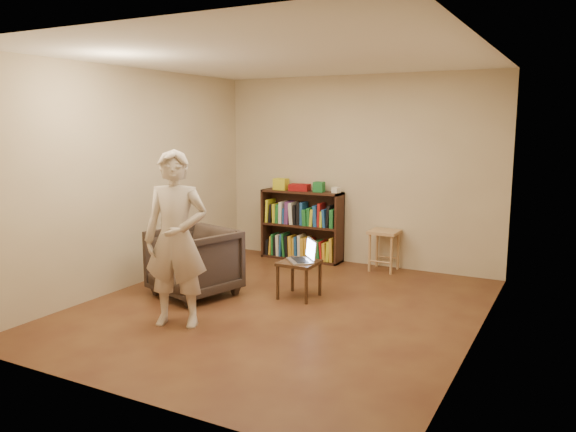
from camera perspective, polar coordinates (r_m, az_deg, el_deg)
The scene contains 15 objects.
floor at distance 6.07m, azimuth -0.88°, elevation -9.35°, with size 4.50×4.50×0.00m, color #452016.
ceiling at distance 5.79m, azimuth -0.95°, elevation 15.83°, with size 4.50×4.50×0.00m, color white.
wall_back at distance 7.82m, azimuth 7.09°, elevation 4.55°, with size 4.00×4.00×0.00m, color beige.
wall_left at distance 6.97m, azimuth -15.50°, elevation 3.69°, with size 4.50×4.50×0.00m, color beige.
wall_right at distance 5.14m, azimuth 19.03°, elevation 1.59°, with size 4.50×4.50×0.00m, color beige.
bookshelf at distance 8.11m, azimuth 1.45°, elevation -1.36°, with size 1.20×0.30×1.00m.
box_yellow at distance 8.15m, azimuth -0.72°, elevation 3.27°, with size 0.20×0.14×0.16m, color yellow.
red_cloth at distance 8.04m, azimuth 1.18°, elevation 2.93°, with size 0.28×0.20×0.09m, color maroon.
box_green at distance 7.89m, azimuth 3.17°, elevation 2.97°, with size 0.14×0.14×0.14m, color #1D6D30.
box_white at distance 7.81m, azimuth 4.92°, elevation 2.65°, with size 0.10×0.10×0.08m, color silver.
stool at distance 7.58m, azimuth 9.75°, elevation -2.24°, with size 0.38×0.38×0.55m.
armchair at distance 6.50m, azimuth -9.55°, elevation -4.67°, with size 0.83×0.85×0.77m, color #322721.
side_table at distance 6.34m, azimuth 1.14°, elevation -5.25°, with size 0.41×0.41×0.42m.
laptop at distance 6.31m, azimuth 1.68°, elevation -4.09°, with size 0.42×0.43×0.25m.
person at distance 5.49m, azimuth -11.30°, elevation -2.32°, with size 0.62×0.41×1.71m, color beige.
Camera 1 is at (2.78, -5.03, 1.95)m, focal length 35.00 mm.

